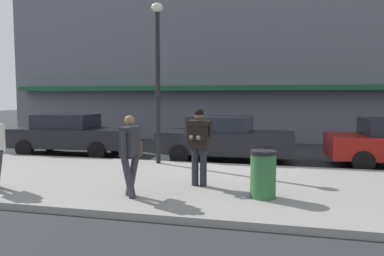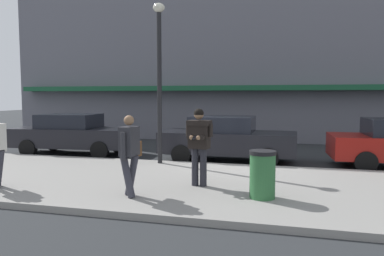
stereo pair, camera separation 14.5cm
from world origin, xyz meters
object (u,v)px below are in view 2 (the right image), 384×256
(street_lamp_post, at_px, (159,66))
(trash_bin, at_px, (262,174))
(man_texting_on_phone, at_px, (199,138))
(pedestrian_with_bag, at_px, (130,150))
(parked_sedan_mid, at_px, (227,138))
(parked_sedan_near, at_px, (74,134))

(street_lamp_post, height_order, trash_bin, street_lamp_post)
(man_texting_on_phone, xyz_separation_m, pedestrian_with_bag, (-1.18, -1.23, -0.14))
(parked_sedan_mid, bearing_deg, pedestrian_with_bag, -101.93)
(parked_sedan_near, xyz_separation_m, pedestrian_with_bag, (4.77, -5.46, 0.32))
(parked_sedan_mid, bearing_deg, parked_sedan_near, 179.29)
(man_texting_on_phone, distance_m, pedestrian_with_bag, 1.71)
(parked_sedan_mid, distance_m, pedestrian_with_bag, 5.52)
(parked_sedan_near, relative_size, street_lamp_post, 0.95)
(trash_bin, bearing_deg, street_lamp_post, 136.02)
(street_lamp_post, bearing_deg, pedestrian_with_bag, -79.60)
(man_texting_on_phone, distance_m, trash_bin, 1.76)
(man_texting_on_phone, bearing_deg, trash_bin, -24.35)
(parked_sedan_mid, bearing_deg, street_lamp_post, -139.34)
(parked_sedan_near, xyz_separation_m, man_texting_on_phone, (5.94, -4.23, 0.46))
(pedestrian_with_bag, height_order, trash_bin, pedestrian_with_bag)
(parked_sedan_near, relative_size, man_texting_on_phone, 2.56)
(parked_sedan_near, height_order, parked_sedan_mid, same)
(street_lamp_post, bearing_deg, man_texting_on_phone, -53.96)
(man_texting_on_phone, relative_size, pedestrian_with_bag, 1.06)
(pedestrian_with_bag, xyz_separation_m, street_lamp_post, (-0.70, 3.81, 2.03))
(trash_bin, bearing_deg, parked_sedan_near, 146.59)
(street_lamp_post, relative_size, trash_bin, 4.98)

